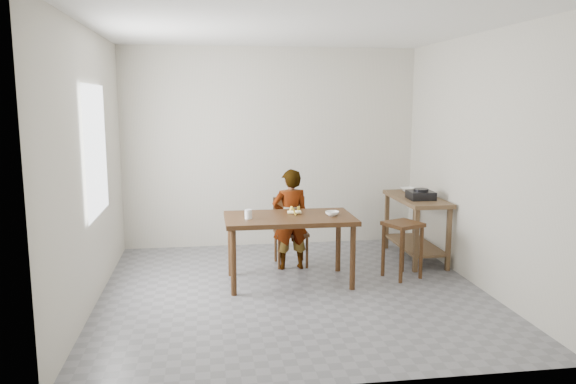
{
  "coord_description": "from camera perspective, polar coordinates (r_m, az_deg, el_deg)",
  "views": [
    {
      "loc": [
        -0.88,
        -5.61,
        2.01
      ],
      "look_at": [
        0.0,
        0.4,
        1.0
      ],
      "focal_mm": 35.0,
      "sensor_mm": 36.0,
      "label": 1
    }
  ],
  "objects": [
    {
      "name": "dining_table",
      "position": [
        6.2,
        0.13,
        -5.86
      ],
      "size": [
        1.4,
        0.8,
        0.75
      ],
      "primitive_type": null,
      "color": "#3F2512",
      "rests_on": "floor"
    },
    {
      "name": "ceiling",
      "position": [
        5.73,
        0.61,
        16.56
      ],
      "size": [
        4.0,
        4.0,
        0.04
      ],
      "primitive_type": "cube",
      "color": "white",
      "rests_on": "wall_back"
    },
    {
      "name": "stool",
      "position": [
        6.52,
        11.52,
        -5.78
      ],
      "size": [
        0.48,
        0.48,
        0.64
      ],
      "primitive_type": null,
      "rotation": [
        0.0,
        0.0,
        0.4
      ],
      "color": "#3F2512",
      "rests_on": "floor"
    },
    {
      "name": "wall_right",
      "position": [
        6.35,
        18.91,
        2.96
      ],
      "size": [
        0.04,
        4.0,
        2.7
      ],
      "primitive_type": "cube",
      "color": "beige",
      "rests_on": "ground"
    },
    {
      "name": "child",
      "position": [
        6.65,
        0.25,
        -2.79
      ],
      "size": [
        0.46,
        0.32,
        1.2
      ],
      "primitive_type": "imported",
      "rotation": [
        0.0,
        0.0,
        3.21
      ],
      "color": "silver",
      "rests_on": "floor"
    },
    {
      "name": "glass_tumbler",
      "position": [
        5.98,
        -4.05,
        -2.26
      ],
      "size": [
        0.1,
        0.1,
        0.1
      ],
      "primitive_type": "cylinder",
      "rotation": [
        0.0,
        0.0,
        -0.32
      ],
      "color": "white",
      "rests_on": "dining_table"
    },
    {
      "name": "dining_chair",
      "position": [
        6.84,
        0.31,
        -4.11
      ],
      "size": [
        0.39,
        0.39,
        0.81
      ],
      "primitive_type": null,
      "rotation": [
        0.0,
        0.0,
        0.0
      ],
      "color": "#3F2512",
      "rests_on": "floor"
    },
    {
      "name": "banana",
      "position": [
        6.2,
        0.65,
        -2.01
      ],
      "size": [
        0.21,
        0.18,
        0.06
      ],
      "primitive_type": null,
      "rotation": [
        0.0,
        0.0,
        -0.42
      ],
      "color": "#FECC4E",
      "rests_on": "dining_table"
    },
    {
      "name": "serving_bowl",
      "position": [
        7.61,
        12.08,
        0.25
      ],
      "size": [
        0.23,
        0.23,
        0.05
      ],
      "primitive_type": "imported",
      "rotation": [
        0.0,
        0.0,
        0.17
      ],
      "color": "white",
      "rests_on": "prep_counter"
    },
    {
      "name": "wall_left",
      "position": [
        5.77,
        -19.68,
        2.31
      ],
      "size": [
        0.04,
        4.0,
        2.7
      ],
      "primitive_type": "cube",
      "color": "beige",
      "rests_on": "ground"
    },
    {
      "name": "gas_burner",
      "position": [
        7.04,
        13.33,
        -0.32
      ],
      "size": [
        0.31,
        0.31,
        0.1
      ],
      "primitive_type": "cube",
      "rotation": [
        0.0,
        0.0,
        -0.03
      ],
      "color": "black",
      "rests_on": "prep_counter"
    },
    {
      "name": "wall_front",
      "position": [
        3.76,
        5.37,
        -0.69
      ],
      "size": [
        4.0,
        0.04,
        2.7
      ],
      "primitive_type": "cube",
      "color": "beige",
      "rests_on": "ground"
    },
    {
      "name": "wall_back",
      "position": [
        7.71,
        -1.75,
        4.51
      ],
      "size": [
        4.0,
        0.04,
        2.7
      ],
      "primitive_type": "cube",
      "color": "beige",
      "rests_on": "ground"
    },
    {
      "name": "small_bowl",
      "position": [
        6.15,
        4.5,
        -2.19
      ],
      "size": [
        0.17,
        0.17,
        0.05
      ],
      "primitive_type": "imported",
      "rotation": [
        0.0,
        0.0,
        0.12
      ],
      "color": "white",
      "rests_on": "dining_table"
    },
    {
      "name": "window_pane",
      "position": [
        5.94,
        -18.92,
        4.0
      ],
      "size": [
        0.02,
        1.1,
        1.3
      ],
      "primitive_type": "cube",
      "color": "silver",
      "rests_on": "wall_left"
    },
    {
      "name": "prep_counter",
      "position": [
        7.29,
        12.83,
        -3.57
      ],
      "size": [
        0.5,
        1.2,
        0.8
      ],
      "primitive_type": null,
      "color": "brown",
      "rests_on": "floor"
    },
    {
      "name": "floor",
      "position": [
        6.03,
        0.56,
        -10.22
      ],
      "size": [
        4.0,
        4.0,
        0.04
      ],
      "primitive_type": "cube",
      "color": "slate",
      "rests_on": "ground"
    }
  ]
}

